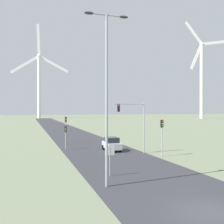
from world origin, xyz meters
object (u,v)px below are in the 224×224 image
at_px(streetlamp, 107,81).
at_px(wind_turbine_left, 39,79).
at_px(traffic_light_post_mid_left, 66,124).
at_px(wind_turbine_center, 202,73).
at_px(stop_sign_near, 110,155).
at_px(car_approaching, 112,144).
at_px(traffic_light_post_near_left, 66,132).
at_px(traffic_light_post_near_right, 162,130).
at_px(traffic_light_mast_overhead, 134,117).

xyz_separation_m(streetlamp, wind_turbine_left, (1.72, 165.09, 19.04)).
height_order(traffic_light_post_mid_left, wind_turbine_center, wind_turbine_center).
bearing_deg(stop_sign_near, car_approaching, 71.62).
bearing_deg(traffic_light_post_near_left, traffic_light_post_mid_left, 82.00).
bearing_deg(stop_sign_near, streetlamp, -111.65).
bearing_deg(streetlamp, traffic_light_post_near_right, 45.00).
relative_size(traffic_light_post_near_left, wind_turbine_center, 0.05).
bearing_deg(wind_turbine_center, stop_sign_near, -129.27).
bearing_deg(traffic_light_post_mid_left, car_approaching, -63.07).
distance_m(traffic_light_mast_overhead, wind_turbine_center, 150.29).
bearing_deg(traffic_light_mast_overhead, traffic_light_post_near_left, 142.30).
xyz_separation_m(traffic_light_post_near_right, traffic_light_mast_overhead, (-2.33, 2.82, 1.41)).
bearing_deg(traffic_light_mast_overhead, car_approaching, 123.26).
distance_m(streetlamp, stop_sign_near, 6.45).
height_order(car_approaching, wind_turbine_left, wind_turbine_left).
distance_m(traffic_light_post_near_right, traffic_light_post_mid_left, 17.95).
relative_size(traffic_light_post_near_left, traffic_light_mast_overhead, 0.51).
bearing_deg(wind_turbine_left, stop_sign_near, -90.22).
bearing_deg(wind_turbine_left, streetlamp, -90.60).
height_order(streetlamp, car_approaching, streetlamp).
height_order(traffic_light_post_near_left, wind_turbine_left, wind_turbine_left).
bearing_deg(streetlamp, car_approaching, 71.03).
bearing_deg(traffic_light_post_mid_left, traffic_light_post_near_left, -98.00).
relative_size(traffic_light_post_near_left, car_approaching, 0.79).
relative_size(streetlamp, car_approaching, 2.94).
height_order(streetlamp, wind_turbine_left, wind_turbine_left).
bearing_deg(wind_turbine_left, traffic_light_post_mid_left, -90.49).
height_order(streetlamp, traffic_light_post_mid_left, streetlamp).
bearing_deg(traffic_light_mast_overhead, wind_turbine_center, 50.22).
bearing_deg(traffic_light_post_mid_left, streetlamp, -91.20).
xyz_separation_m(stop_sign_near, car_approaching, (4.27, 12.86, -0.87)).
distance_m(stop_sign_near, car_approaching, 13.57).
distance_m(traffic_light_post_mid_left, wind_turbine_center, 145.92).
height_order(traffic_light_post_near_right, traffic_light_mast_overhead, traffic_light_mast_overhead).
relative_size(wind_turbine_left, wind_turbine_center, 1.01).
distance_m(traffic_light_post_near_left, car_approaching, 6.65).
relative_size(streetlamp, stop_sign_near, 4.85).
distance_m(traffic_light_post_mid_left, traffic_light_mast_overhead, 14.41).
bearing_deg(traffic_light_post_near_left, traffic_light_mast_overhead, -37.70).
relative_size(traffic_light_post_near_right, traffic_light_mast_overhead, 0.66).
xyz_separation_m(car_approaching, wind_turbine_center, (96.86, 110.84, 28.46)).
relative_size(stop_sign_near, traffic_light_post_near_left, 0.77).
height_order(traffic_light_post_near_left, wind_turbine_center, wind_turbine_center).
xyz_separation_m(stop_sign_near, wind_turbine_center, (101.13, 123.70, 27.59)).
xyz_separation_m(traffic_light_post_near_left, traffic_light_mast_overhead, (7.78, -6.01, 2.14)).
distance_m(traffic_light_post_near_right, car_approaching, 7.66).
bearing_deg(wind_turbine_center, traffic_light_post_near_right, -128.40).
bearing_deg(traffic_light_post_near_left, streetlamp, -88.76).
distance_m(stop_sign_near, wind_turbine_center, 162.14).
xyz_separation_m(traffic_light_post_near_left, traffic_light_post_near_right, (10.12, -8.83, 0.72)).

